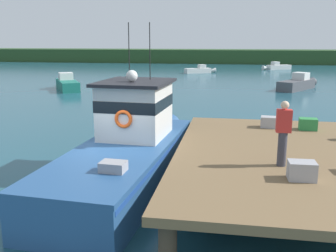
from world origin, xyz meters
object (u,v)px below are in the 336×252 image
main_fishing_boat (130,147)px  crate_single_far (302,171)px  moored_boat_outer_mooring (298,84)px  moored_boat_far_left (200,70)px  crate_stack_mid_dock (269,122)px  deckhand_by_the_boat (283,132)px  crate_single_by_cleat (308,124)px  moored_boat_near_channel (67,84)px  moored_boat_off_the_point (147,90)px  moored_boat_mid_harbor (277,67)px  mooring_buoy_inshore (74,82)px  mooring_buoy_outer (161,112)px

main_fishing_boat → crate_single_far: 5.34m
crate_single_far → moored_boat_outer_mooring: size_ratio=0.11×
crate_single_far → moored_boat_far_left: crate_single_far is taller
crate_stack_mid_dock → deckhand_by_the_boat: deckhand_by_the_boat is taller
crate_stack_mid_dock → crate_single_by_cleat: bearing=-6.2°
crate_single_by_cleat → moored_boat_far_left: 36.93m
moored_boat_outer_mooring → moored_boat_near_channel: moored_boat_outer_mooring is taller
main_fishing_boat → crate_single_far: bearing=-28.8°
moored_boat_off_the_point → moored_boat_mid_harbor: (12.65, 28.83, -0.04)m
crate_single_far → moored_boat_outer_mooring: (4.07, 26.27, -0.91)m
moored_boat_off_the_point → mooring_buoy_inshore: (-8.94, 7.03, -0.25)m
crate_single_far → crate_stack_mid_dock: bearing=92.7°
main_fishing_boat → mooring_buoy_inshore: size_ratio=27.47×
moored_boat_off_the_point → moored_boat_mid_harbor: moored_boat_off_the_point is taller
moored_boat_off_the_point → mooring_buoy_inshore: 11.38m
main_fishing_boat → deckhand_by_the_boat: 4.75m
moored_boat_mid_harbor → crate_single_by_cleat: bearing=-94.7°
main_fishing_boat → moored_boat_off_the_point: (-3.35, 17.55, -0.57)m
main_fishing_boat → moored_boat_mid_harbor: size_ratio=2.29×
main_fishing_boat → deckhand_by_the_boat: size_ratio=6.08×
crate_stack_mid_dock → mooring_buoy_outer: bearing=126.2°
crate_single_by_cleat → moored_boat_far_left: size_ratio=0.15×
moored_boat_outer_mooring → moored_boat_far_left: 18.05m
mooring_buoy_inshore → moored_boat_outer_mooring: bearing=-2.4°
moored_boat_mid_harbor → crate_single_far: bearing=-95.4°
moored_boat_off_the_point → moored_boat_mid_harbor: 31.48m
crate_single_by_cleat → moored_boat_outer_mooring: (3.03, 21.17, -0.91)m
moored_boat_near_channel → moored_boat_mid_harbor: 33.12m
moored_boat_off_the_point → moored_boat_outer_mooring: bearing=27.0°
moored_boat_near_channel → mooring_buoy_outer: moored_boat_near_channel is taller
moored_boat_mid_harbor → mooring_buoy_inshore: 30.68m
crate_single_far → crate_stack_mid_dock: size_ratio=1.00×
moored_boat_mid_harbor → moored_boat_near_channel: bearing=-128.1°
deckhand_by_the_boat → moored_boat_mid_harbor: 48.30m
crate_single_by_cleat → moored_boat_mid_harbor: size_ratio=0.14×
crate_single_far → mooring_buoy_inshore: crate_single_far is taller
crate_single_by_cleat → deckhand_by_the_boat: bearing=-108.2°
moored_boat_far_left → moored_boat_mid_harbor: bearing=35.9°
deckhand_by_the_boat → mooring_buoy_inshore: 31.10m
moored_boat_far_left → mooring_buoy_inshore: bearing=-128.1°
moored_boat_far_left → main_fishing_boat: bearing=-88.3°
crate_stack_mid_dock → moored_boat_far_left: crate_stack_mid_dock is taller
moored_boat_mid_harbor → mooring_buoy_inshore: moored_boat_mid_harbor is taller
crate_single_far → deckhand_by_the_boat: bearing=109.7°
crate_single_by_cleat → crate_stack_mid_dock: bearing=173.8°
moored_boat_near_channel → crate_single_far: bearing=-55.4°
main_fishing_boat → crate_stack_mid_dock: (4.42, 2.68, 0.39)m
moored_boat_off_the_point → moored_boat_outer_mooring: (12.08, 6.15, 0.06)m
moored_boat_off_the_point → moored_boat_near_channel: bearing=160.5°
deckhand_by_the_boat → moored_boat_outer_mooring: bearing=80.1°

